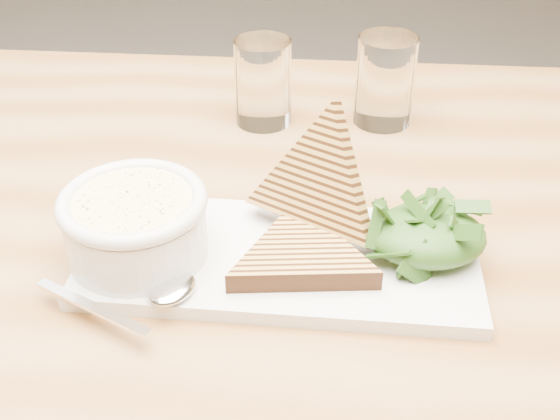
{
  "coord_description": "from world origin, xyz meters",
  "views": [
    {
      "loc": [
        0.23,
        -0.68,
        1.16
      ],
      "look_at": [
        0.22,
        -0.14,
        0.78
      ],
      "focal_mm": 45.0,
      "sensor_mm": 36.0,
      "label": 1
    }
  ],
  "objects_px": {
    "glass_near": "(263,82)",
    "platter": "(280,259)",
    "glass_far": "(385,81)",
    "soup_bowl": "(136,231)",
    "table_top": "(198,236)"
  },
  "relations": [
    {
      "from": "platter",
      "to": "soup_bowl",
      "type": "bearing_deg",
      "value": -179.44
    },
    {
      "from": "platter",
      "to": "glass_near",
      "type": "distance_m",
      "value": 0.3
    },
    {
      "from": "platter",
      "to": "glass_near",
      "type": "relative_size",
      "value": 3.42
    },
    {
      "from": "table_top",
      "to": "soup_bowl",
      "type": "relative_size",
      "value": 9.95
    },
    {
      "from": "soup_bowl",
      "to": "glass_far",
      "type": "xyz_separation_m",
      "value": [
        0.26,
        0.3,
        0.02
      ]
    },
    {
      "from": "glass_near",
      "to": "platter",
      "type": "bearing_deg",
      "value": -85.29
    },
    {
      "from": "glass_near",
      "to": "glass_far",
      "type": "height_order",
      "value": "glass_far"
    },
    {
      "from": "platter",
      "to": "soup_bowl",
      "type": "xyz_separation_m",
      "value": [
        -0.13,
        -0.0,
        0.03
      ]
    },
    {
      "from": "soup_bowl",
      "to": "glass_near",
      "type": "distance_m",
      "value": 0.31
    },
    {
      "from": "glass_near",
      "to": "glass_far",
      "type": "relative_size",
      "value": 0.96
    },
    {
      "from": "soup_bowl",
      "to": "glass_near",
      "type": "bearing_deg",
      "value": 69.8
    },
    {
      "from": "glass_near",
      "to": "glass_far",
      "type": "bearing_deg",
      "value": 0.82
    },
    {
      "from": "glass_far",
      "to": "glass_near",
      "type": "bearing_deg",
      "value": -179.18
    },
    {
      "from": "soup_bowl",
      "to": "platter",
      "type": "bearing_deg",
      "value": 0.56
    },
    {
      "from": "table_top",
      "to": "glass_far",
      "type": "height_order",
      "value": "glass_far"
    }
  ]
}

